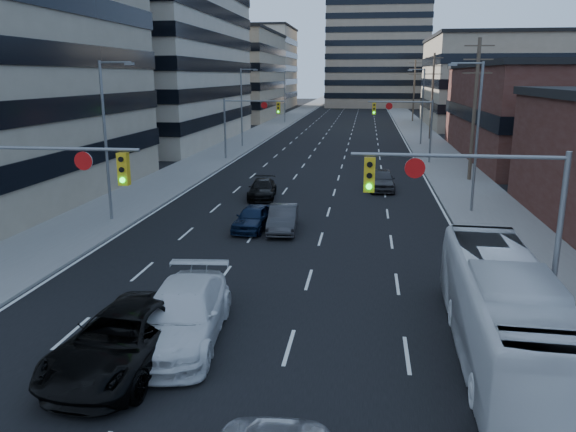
{
  "coord_description": "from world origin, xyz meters",
  "views": [
    {
      "loc": [
        3.97,
        -9.74,
        8.2
      ],
      "look_at": [
        0.66,
        13.97,
        2.2
      ],
      "focal_mm": 35.0,
      "sensor_mm": 36.0,
      "label": 1
    }
  ],
  "objects_px": {
    "white_van": "(182,315)",
    "sedan_blue": "(253,218)",
    "transit_bus": "(503,311)",
    "black_pickup": "(124,339)"
  },
  "relations": [
    {
      "from": "black_pickup",
      "to": "sedan_blue",
      "type": "distance_m",
      "value": 15.13
    },
    {
      "from": "white_van",
      "to": "sedan_blue",
      "type": "distance_m",
      "value": 13.34
    },
    {
      "from": "sedan_blue",
      "to": "black_pickup",
      "type": "bearing_deg",
      "value": -87.29
    },
    {
      "from": "sedan_blue",
      "to": "transit_bus",
      "type": "bearing_deg",
      "value": -46.75
    },
    {
      "from": "white_van",
      "to": "sedan_blue",
      "type": "height_order",
      "value": "white_van"
    },
    {
      "from": "transit_bus",
      "to": "sedan_blue",
      "type": "relative_size",
      "value": 2.68
    },
    {
      "from": "transit_bus",
      "to": "sedan_blue",
      "type": "distance_m",
      "value": 16.59
    },
    {
      "from": "black_pickup",
      "to": "sedan_blue",
      "type": "xyz_separation_m",
      "value": [
        0.76,
        15.11,
        -0.16
      ]
    },
    {
      "from": "white_van",
      "to": "sedan_blue",
      "type": "bearing_deg",
      "value": 86.45
    },
    {
      "from": "white_van",
      "to": "transit_bus",
      "type": "height_order",
      "value": "transit_bus"
    }
  ]
}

